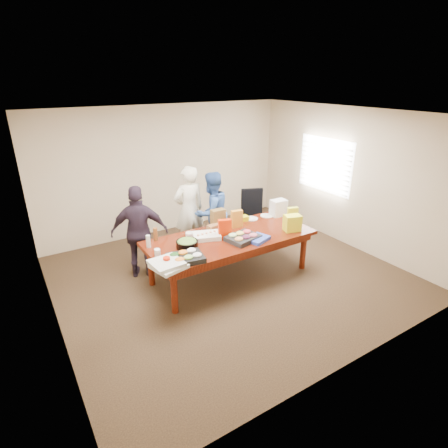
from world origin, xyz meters
TOP-DOWN VIEW (x-y plane):
  - floor at (0.00, 0.00)m, footprint 5.50×5.00m
  - ceiling at (0.00, 0.00)m, footprint 5.50×5.00m
  - wall_back at (0.00, 2.50)m, footprint 5.50×0.04m
  - wall_front at (0.00, -2.50)m, footprint 5.50×0.04m
  - wall_left at (-2.75, 0.00)m, footprint 0.04×5.00m
  - wall_right at (2.75, 0.00)m, footprint 0.04×5.00m
  - window_panel at (2.72, 0.60)m, footprint 0.03×1.40m
  - window_blinds at (2.68, 0.60)m, footprint 0.04×1.36m
  - conference_table at (0.00, 0.00)m, footprint 2.80×1.20m
  - office_chair at (1.23, 0.90)m, footprint 0.70×0.70m
  - person_center at (-0.13, 1.25)m, footprint 0.62×0.41m
  - person_right at (0.25, 1.04)m, footprint 0.87×0.74m
  - person_left at (-1.25, 0.85)m, footprint 1.01×0.73m
  - veggie_tray at (-1.01, -0.37)m, footprint 0.56×0.47m
  - fruit_tray at (0.09, -0.23)m, footprint 0.58×0.49m
  - sheet_cake at (-0.37, 0.15)m, footprint 0.52×0.45m
  - salad_bowl at (-0.80, 0.00)m, footprint 0.37×0.37m
  - chip_bag_blue at (0.28, -0.37)m, footprint 0.44×0.38m
  - chip_bag_red at (-0.10, 0.02)m, footprint 0.23×0.15m
  - chip_bag_yellow at (1.28, -0.07)m, footprint 0.21×0.13m
  - chip_bag_orange at (0.31, 0.28)m, footprint 0.21×0.11m
  - mayo_jar at (-0.03, 0.49)m, footprint 0.10×0.10m
  - mustard_bottle at (0.02, 0.50)m, footprint 0.06×0.06m
  - dressing_bottle at (-1.11, 0.51)m, footprint 0.09×0.09m
  - ranch_bottle at (-1.30, 0.33)m, footprint 0.08×0.08m
  - banana_bunch at (0.54, 0.48)m, footprint 0.27×0.17m
  - bread_loaf at (-0.09, 0.36)m, footprint 0.29×0.16m
  - kraft_bag at (0.04, 0.47)m, footprint 0.25×0.15m
  - red_cup at (-1.30, -0.37)m, footprint 0.12×0.12m
  - clear_cup_a at (-1.30, -0.04)m, footprint 0.10×0.10m
  - clear_cup_b at (-1.30, -0.02)m, footprint 0.09×0.09m
  - pizza_box_lower at (-1.30, -0.44)m, footprint 0.50×0.50m
  - pizza_box_upper at (-1.32, -0.42)m, footprint 0.45×0.45m
  - plate_a at (1.10, 0.42)m, footprint 0.27×0.27m
  - plate_b at (0.75, 0.45)m, footprint 0.26×0.26m
  - dip_bowl_a at (0.26, 0.40)m, footprint 0.15×0.15m
  - dip_bowl_b at (-0.56, 0.39)m, footprint 0.13×0.13m
  - grocery_bag_white at (1.30, 0.34)m, footprint 0.30×0.22m
  - grocery_bag_yellow at (1.03, -0.35)m, footprint 0.32×0.26m

SIDE VIEW (x-z plane):
  - floor at x=0.00m, z-range -0.02..0.00m
  - conference_table at x=0.00m, z-range 0.00..0.75m
  - office_chair at x=1.23m, z-range 0.00..1.05m
  - plate_a at x=1.10m, z-range 0.75..0.76m
  - plate_b at x=0.75m, z-range 0.75..0.77m
  - pizza_box_lower at x=-1.30m, z-range 0.75..0.80m
  - dip_bowl_b at x=-0.56m, z-range 0.75..0.80m
  - dip_bowl_a at x=0.26m, z-range 0.75..0.80m
  - chip_bag_blue at x=0.28m, z-range 0.75..0.81m
  - veggie_tray at x=-1.01m, z-range 0.75..0.83m
  - sheet_cake at x=-0.37m, z-range 0.75..0.83m
  - fruit_tray at x=0.09m, z-range 0.75..0.83m
  - person_right at x=0.25m, z-range 0.00..1.58m
  - banana_bunch at x=0.54m, z-range 0.75..0.84m
  - person_left at x=-1.25m, z-range 0.00..1.60m
  - bread_loaf at x=-0.09m, z-range 0.75..0.86m
  - salad_bowl at x=-0.80m, z-range 0.75..0.86m
  - clear_cup_b at x=-1.30m, z-range 0.75..0.86m
  - clear_cup_a at x=-1.30m, z-range 0.75..0.86m
  - mayo_jar at x=-0.03m, z-range 0.75..0.88m
  - red_cup at x=-1.30m, z-range 0.75..0.88m
  - pizza_box_upper at x=-1.32m, z-range 0.80..0.85m
  - mustard_bottle at x=0.02m, z-range 0.75..0.91m
  - ranch_bottle at x=-1.30m, z-range 0.75..0.95m
  - person_center at x=-0.13m, z-range 0.00..1.71m
  - dressing_bottle at x=-1.11m, z-range 0.75..0.97m
  - grocery_bag_yellow at x=1.03m, z-range 0.75..1.03m
  - chip_bag_yellow at x=1.28m, z-range 0.75..1.04m
  - grocery_bag_white at x=1.30m, z-range 0.75..1.06m
  - chip_bag_orange at x=0.31m, z-range 0.75..1.06m
  - chip_bag_red at x=-0.10m, z-range 0.75..1.06m
  - kraft_bag at x=0.04m, z-range 0.75..1.07m
  - wall_back at x=0.00m, z-range 0.00..2.70m
  - wall_front at x=0.00m, z-range 0.00..2.70m
  - wall_left at x=-2.75m, z-range 0.00..2.70m
  - wall_right at x=2.75m, z-range 0.00..2.70m
  - window_panel at x=2.72m, z-range 0.95..2.05m
  - window_blinds at x=2.68m, z-range 1.00..2.00m
  - ceiling at x=0.00m, z-range 2.70..2.72m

